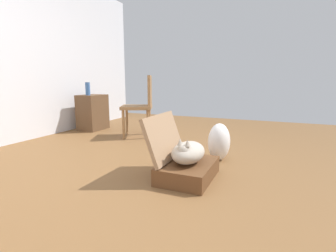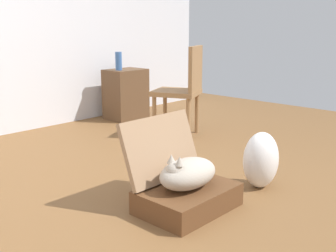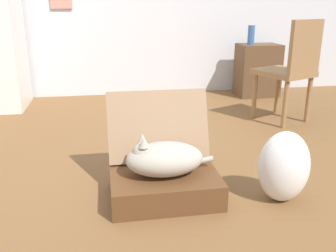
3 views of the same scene
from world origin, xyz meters
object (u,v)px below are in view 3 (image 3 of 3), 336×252
vase_tall (251,35)px  chair (291,68)px  suitcase_base (165,186)px  plastic_bag_white (284,167)px  side_table (257,70)px  cat (163,158)px

vase_tall → chair: bearing=-91.5°
suitcase_base → plastic_bag_white: plastic_bag_white is taller
side_table → vase_tall: size_ratio=2.82×
suitcase_base → chair: bearing=42.2°
vase_tall → cat: bearing=-121.5°
cat → chair: size_ratio=0.54×
suitcase_base → chair: size_ratio=0.65×
cat → chair: bearing=42.0°
side_table → vase_tall: (-0.12, -0.02, 0.42)m
suitcase_base → cat: bearing=177.9°
side_table → vase_tall: bearing=-170.3°
cat → suitcase_base: bearing=-2.1°
suitcase_base → vase_tall: (1.42, 2.33, 0.66)m
chair → side_table: bearing=-121.5°
vase_tall → chair: (-0.03, -1.07, -0.22)m
cat → plastic_bag_white: (0.67, -0.14, -0.04)m
side_table → plastic_bag_white: bearing=-109.5°
suitcase_base → vase_tall: 2.80m
plastic_bag_white → chair: (0.73, 1.40, 0.31)m
cat → vase_tall: bearing=58.5°
side_table → chair: (-0.15, -1.09, 0.21)m
plastic_bag_white → chair: size_ratio=0.44×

